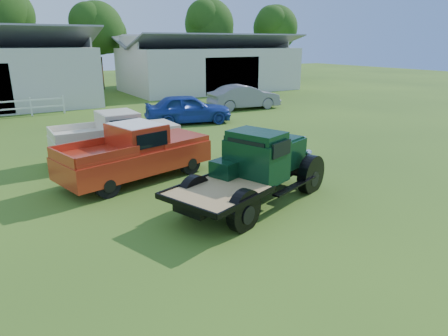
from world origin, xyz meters
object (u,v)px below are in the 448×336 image
white_pickup (116,136)px  vintage_flatbed (254,168)px  misc_car_blue (188,109)px  misc_car_grey (244,97)px  red_pickup (135,152)px

white_pickup → vintage_flatbed: bearing=-73.2°
misc_car_blue → vintage_flatbed: bearing=177.2°
white_pickup → misc_car_grey: (11.57, 7.93, -0.10)m
vintage_flatbed → misc_car_grey: vintage_flatbed is taller
vintage_flatbed → misc_car_blue: bearing=53.1°
white_pickup → misc_car_blue: white_pickup is taller
vintage_flatbed → red_pickup: vintage_flatbed is taller
red_pickup → misc_car_grey: red_pickup is taller
red_pickup → white_pickup: (0.20, 2.89, -0.04)m
vintage_flatbed → misc_car_grey: size_ratio=1.07×
red_pickup → misc_car_blue: red_pickup is taller
vintage_flatbed → white_pickup: (-2.06, 6.75, -0.13)m
vintage_flatbed → misc_car_blue: 12.59m
red_pickup → misc_car_grey: size_ratio=1.06×
misc_car_blue → misc_car_grey: misc_car_blue is taller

